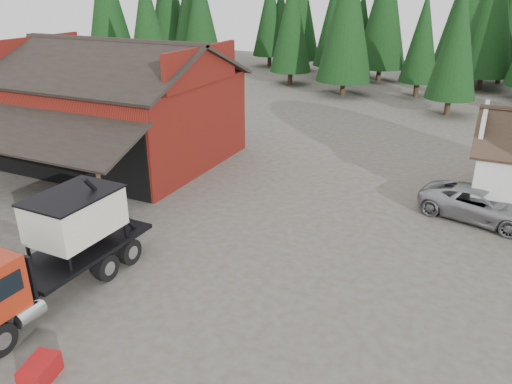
% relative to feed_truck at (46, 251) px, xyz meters
% --- Properties ---
extents(ground, '(120.00, 120.00, 0.00)m').
position_rel_feed_truck_xyz_m(ground, '(3.49, 2.91, -1.79)').
color(ground, '#4A433A').
rests_on(ground, ground).
extents(red_barn, '(12.80, 13.63, 7.18)m').
position_rel_feed_truck_xyz_m(red_barn, '(-7.51, 12.81, 0.91)').
color(red_barn, maroon).
rests_on(red_barn, ground).
extents(conifer_backdrop, '(76.00, 16.00, 16.00)m').
position_rel_feed_truck_xyz_m(conifer_backdrop, '(3.49, 44.91, -1.79)').
color(conifer_backdrop, black).
rests_on(conifer_backdrop, ground).
extents(near_pine_a, '(4.40, 4.40, 11.40)m').
position_rel_feed_truck_xyz_m(near_pine_a, '(-18.51, 30.91, 4.61)').
color(near_pine_a, '#382619').
rests_on(near_pine_a, ground).
extents(near_pine_b, '(3.96, 3.96, 10.40)m').
position_rel_feed_truck_xyz_m(near_pine_b, '(9.49, 32.91, 4.10)').
color(near_pine_b, '#382619').
rests_on(near_pine_b, ground).
extents(near_pine_d, '(5.28, 5.28, 13.40)m').
position_rel_feed_truck_xyz_m(near_pine_d, '(-0.51, 36.91, 5.61)').
color(near_pine_d, '#382619').
rests_on(near_pine_d, ground).
extents(feed_truck, '(2.50, 8.51, 3.82)m').
position_rel_feed_truck_xyz_m(feed_truck, '(0.00, 0.00, 0.00)').
color(feed_truck, black).
rests_on(feed_truck, ground).
extents(silver_car, '(5.80, 3.70, 1.49)m').
position_rel_feed_truck_xyz_m(silver_car, '(13.01, 12.91, -1.04)').
color(silver_car, '#95979C').
rests_on(silver_car, ground).
extents(equip_box, '(0.94, 1.23, 0.60)m').
position_rel_feed_truck_xyz_m(equip_box, '(2.74, -3.09, -1.49)').
color(equip_box, maroon).
rests_on(equip_box, ground).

